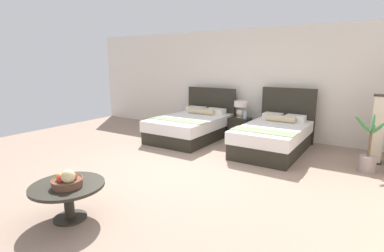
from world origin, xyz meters
TOP-DOWN VIEW (x-y plane):
  - ground_plane at (0.00, 0.00)m, footprint 10.30×10.35m
  - wall_back at (0.00, 3.38)m, footprint 10.30×0.12m
  - bed_near_window at (-1.03, 2.15)m, footprint 1.43×2.13m
  - bed_near_corner at (1.03, 2.15)m, footprint 1.25×2.10m
  - nightstand at (-0.07, 2.89)m, footprint 0.49×0.45m
  - table_lamp at (-0.07, 2.91)m, footprint 0.33×0.33m
  - vase at (0.08, 2.85)m, footprint 0.09×0.09m
  - coffee_table at (-0.18, -1.93)m, footprint 0.85×0.85m
  - fruit_bowl at (-0.12, -1.97)m, footprint 0.36×0.36m
  - floor_lamp_corner at (2.86, 2.44)m, footprint 0.26×0.26m
  - potted_palm at (2.76, 1.81)m, footprint 0.49×0.55m

SIDE VIEW (x-z plane):
  - ground_plane at x=0.00m, z-range -0.02..0.00m
  - nightstand at x=-0.07m, z-range 0.00..0.50m
  - potted_palm at x=2.76m, z-range -0.22..0.78m
  - bed_near_window at x=-1.03m, z-range -0.29..0.90m
  - bed_near_corner at x=1.03m, z-range -0.32..0.96m
  - coffee_table at x=-0.18m, z-range 0.13..0.57m
  - fruit_bowl at x=-0.12m, z-range 0.41..0.63m
  - vase at x=0.08m, z-range 0.50..0.70m
  - floor_lamp_corner at x=2.86m, z-range 0.00..1.28m
  - table_lamp at x=-0.07m, z-range 0.55..0.97m
  - wall_back at x=0.00m, z-range 0.00..2.68m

